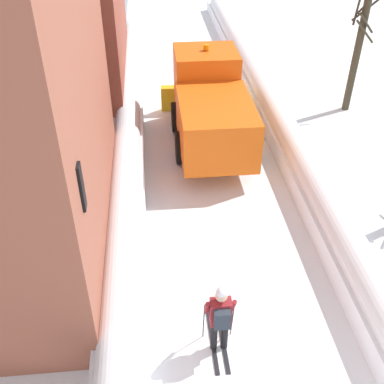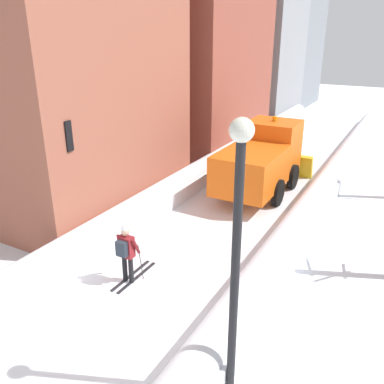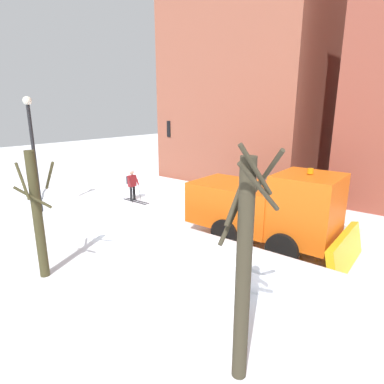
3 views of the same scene
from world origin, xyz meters
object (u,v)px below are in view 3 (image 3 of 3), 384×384
Objects in this scene: street_lamp at (32,141)px; skier at (132,183)px; traffic_light_pole at (170,143)px; plow_truck at (268,208)px; bare_tree_mid at (244,268)px; bare_tree_near at (38,214)px.

skier is at bearing 152.59° from street_lamp.
street_lamp is (4.13, -2.14, 2.48)m from skier.
traffic_light_pole is at bearing 157.43° from street_lamp.
street_lamp is (3.25, -10.61, 2.00)m from plow_truck.
street_lamp reaches higher than bare_tree_mid.
street_lamp reaches higher than skier.
street_lamp reaches higher than plow_truck.
plow_truck is at bearing -159.06° from bare_tree_mid.
traffic_light_pole is at bearing -160.12° from bare_tree_near.
plow_truck is 11.28m from street_lamp.
traffic_light_pole is 10.32m from bare_tree_near.
plow_truck is at bearing 107.02° from street_lamp.
bare_tree_mid is at bearing 57.78° from skier.
traffic_light_pole reaches higher than bare_tree_near.
bare_tree_mid is (6.76, 10.72, 1.29)m from skier.
bare_tree_near is (3.05, 6.24, -1.46)m from street_lamp.
street_lamp is at bearing -22.57° from traffic_light_pole.
bare_tree_near is at bearing 29.73° from skier.
traffic_light_pole is at bearing 166.27° from skier.
skier is 3.25m from traffic_light_pole.
plow_truck is 1.08× the size of street_lamp.
skier is 0.47× the size of bare_tree_near.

